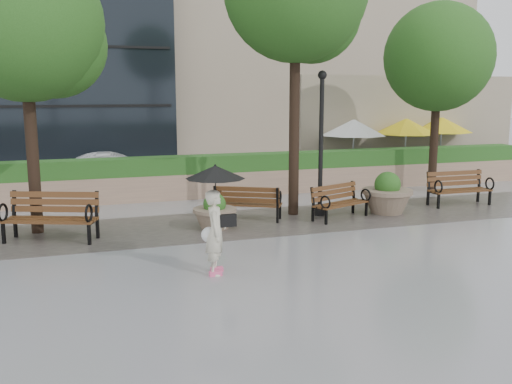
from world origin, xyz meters
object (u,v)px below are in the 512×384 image
object	(u,v)px
bench_3	(340,209)
planter_left	(215,215)
car_right	(113,170)
planter_right	(387,197)
bench_1	(51,227)
bench_4	(459,196)
pedestrian	(215,209)
bench_2	(248,210)
lamppost	(321,153)

from	to	relation	value
bench_3	planter_left	bearing A→B (deg)	158.87
bench_3	planter_left	world-z (taller)	same
planter_left	car_right	bearing A→B (deg)	104.68
planter_right	car_right	bearing A→B (deg)	135.06
bench_1	bench_3	distance (m)	7.29
planter_left	bench_1	bearing A→B (deg)	179.61
bench_1	bench_4	world-z (taller)	bench_1
pedestrian	bench_3	bearing A→B (deg)	-31.94
bench_1	bench_2	world-z (taller)	bench_1
planter_right	pedestrian	xyz separation A→B (m)	(-5.87, -3.68, 0.78)
bench_3	pedestrian	xyz separation A→B (m)	(-4.30, -3.44, 0.97)
bench_1	planter_left	distance (m)	3.83
bench_2	pedestrian	bearing A→B (deg)	93.75
lamppost	bench_3	bearing A→B (deg)	-58.04
bench_3	bench_2	bearing A→B (deg)	143.29
car_right	bench_2	bearing A→B (deg)	-150.88
bench_1	planter_left	xyz separation A→B (m)	(3.83, -0.03, 0.03)
bench_1	lamppost	xyz separation A→B (m)	(6.95, 0.57, 1.39)
bench_2	car_right	size ratio (longest dim) A/B	0.50
bench_2	bench_4	size ratio (longest dim) A/B	0.97
bench_4	planter_left	xyz separation A→B (m)	(-7.67, -0.58, 0.05)
bench_2	planter_right	world-z (taller)	planter_right
car_right	pedestrian	bearing A→B (deg)	-169.70
lamppost	car_right	size ratio (longest dim) A/B	1.06
bench_1	planter_right	xyz separation A→B (m)	(8.86, 0.25, 0.13)
bench_1	planter_right	distance (m)	8.86
bench_4	planter_right	distance (m)	2.65
bench_3	lamppost	world-z (taller)	lamppost
bench_4	lamppost	bearing A→B (deg)	-179.27
bench_4	planter_right	bearing A→B (deg)	-172.65
bench_4	bench_3	bearing A→B (deg)	-171.83
bench_4	pedestrian	world-z (taller)	pedestrian
bench_2	bench_4	distance (m)	6.59
bench_2	lamppost	size ratio (longest dim) A/B	0.47
bench_1	lamppost	distance (m)	7.11
planter_right	lamppost	world-z (taller)	lamppost
planter_left	car_right	size ratio (longest dim) A/B	0.29
bench_2	bench_1	bearing A→B (deg)	36.44
bench_1	bench_3	size ratio (longest dim) A/B	1.22
bench_3	lamppost	distance (m)	1.59
bench_4	lamppost	distance (m)	4.76
car_right	pedestrian	distance (m)	10.65
bench_4	lamppost	xyz separation A→B (m)	(-4.54, 0.02, 1.42)
planter_right	lamppost	distance (m)	2.31
planter_right	bench_2	bearing A→B (deg)	174.28
bench_1	planter_right	bearing A→B (deg)	22.86
pedestrian	bench_2	bearing A→B (deg)	-5.77
bench_4	bench_1	bearing A→B (deg)	-176.32
bench_3	car_right	size ratio (longest dim) A/B	0.49
bench_2	pedestrian	xyz separation A→B (m)	(-1.91, -4.08, 0.96)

